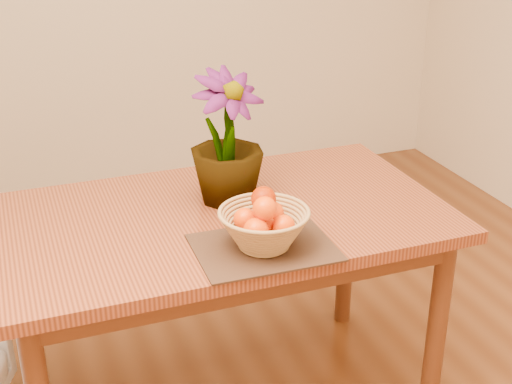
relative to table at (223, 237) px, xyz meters
name	(u,v)px	position (x,y,z in m)	size (l,w,h in m)	color
table	(223,237)	(0.00, 0.00, 0.00)	(1.40, 0.80, 0.75)	brown
placemat	(264,248)	(0.04, -0.26, 0.09)	(0.39, 0.29, 0.01)	#3B2315
wicker_basket	(264,230)	(0.04, -0.26, 0.15)	(0.26, 0.26, 0.11)	#A57B45
orange_pile	(264,214)	(0.04, -0.26, 0.19)	(0.15, 0.16, 0.13)	#ED3E03
potted_plant	(227,138)	(0.05, 0.09, 0.30)	(0.24, 0.24, 0.42)	#163F12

